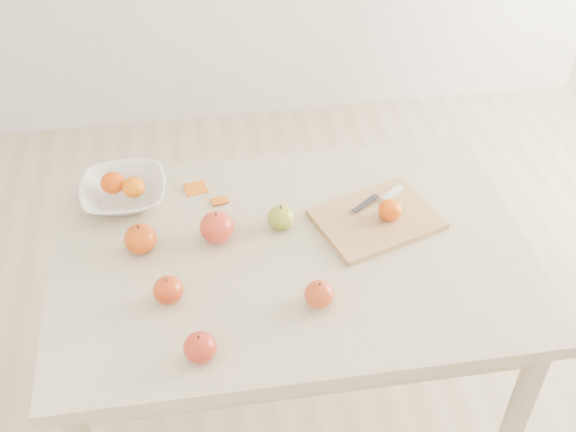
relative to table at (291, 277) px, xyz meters
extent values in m
plane|color=#C6B293|center=(0.00, 0.00, -0.65)|extent=(3.50, 3.50, 0.00)
cube|color=beige|center=(0.00, 0.00, 0.08)|extent=(1.20, 0.80, 0.04)
cylinder|color=#BCAA8E|center=(-0.54, 0.34, -0.30)|extent=(0.06, 0.06, 0.71)
cylinder|color=#BCAA8E|center=(0.54, 0.34, -0.30)|extent=(0.06, 0.06, 0.71)
cylinder|color=#BCAA8E|center=(0.54, -0.34, -0.30)|extent=(0.06, 0.06, 0.71)
cube|color=tan|center=(0.24, 0.07, 0.11)|extent=(0.36, 0.31, 0.02)
ellipsoid|color=#DE5807|center=(0.27, 0.06, 0.14)|extent=(0.06, 0.06, 0.05)
imported|color=white|center=(-0.42, 0.26, 0.13)|extent=(0.23, 0.23, 0.06)
ellipsoid|color=#CA3D07|center=(-0.44, 0.27, 0.16)|extent=(0.07, 0.07, 0.06)
ellipsoid|color=#DA6707|center=(-0.39, 0.24, 0.15)|extent=(0.06, 0.06, 0.05)
cube|color=#D7610F|center=(-0.22, 0.27, 0.10)|extent=(0.07, 0.06, 0.01)
cube|color=#D15F0E|center=(-0.16, 0.21, 0.10)|extent=(0.05, 0.04, 0.01)
cube|color=silver|center=(0.30, 0.15, 0.12)|extent=(0.07, 0.06, 0.01)
cube|color=#33353B|center=(0.22, 0.12, 0.12)|extent=(0.09, 0.07, 0.00)
ellipsoid|color=#668B12|center=(-0.01, 0.09, 0.13)|extent=(0.07, 0.07, 0.06)
ellipsoid|color=maroon|center=(0.04, -0.19, 0.13)|extent=(0.07, 0.07, 0.06)
ellipsoid|color=#931504|center=(-0.37, 0.06, 0.14)|extent=(0.08, 0.08, 0.07)
ellipsoid|color=maroon|center=(-0.31, -0.12, 0.13)|extent=(0.07, 0.07, 0.06)
ellipsoid|color=maroon|center=(-0.18, 0.07, 0.14)|extent=(0.09, 0.09, 0.08)
ellipsoid|color=#90020B|center=(-0.25, -0.30, 0.13)|extent=(0.07, 0.07, 0.07)
camera|label=1|loc=(-0.20, -1.28, 1.38)|focal=45.00mm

